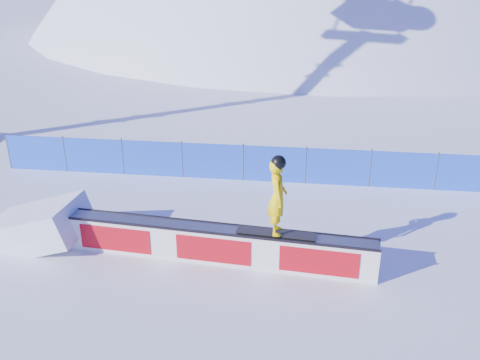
# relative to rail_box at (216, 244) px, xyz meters

# --- Properties ---
(ground) EXTENTS (160.00, 160.00, 0.00)m
(ground) POSITION_rel_rail_box_xyz_m (3.06, 0.41, -0.45)
(ground) COLOR white
(ground) RESTS_ON ground
(snow_hill) EXTENTS (64.00, 64.00, 64.00)m
(snow_hill) POSITION_rel_rail_box_xyz_m (3.06, 42.41, -18.45)
(snow_hill) COLOR white
(snow_hill) RESTS_ON ground
(safety_fence) EXTENTS (22.05, 0.05, 1.30)m
(safety_fence) POSITION_rel_rail_box_xyz_m (3.06, 4.91, 0.15)
(safety_fence) COLOR blue
(safety_fence) RESTS_ON ground
(rail_box) EXTENTS (7.62, 1.17, 0.91)m
(rail_box) POSITION_rel_rail_box_xyz_m (0.00, 0.00, 0.00)
(rail_box) COLOR white
(rail_box) RESTS_ON ground
(snow_ramp) EXTENTS (2.73, 1.84, 1.62)m
(snow_ramp) POSITION_rel_rail_box_xyz_m (-4.73, 0.40, -0.45)
(snow_ramp) COLOR white
(snow_ramp) RESTS_ON ground
(snowboarder) EXTENTS (1.86, 0.70, 1.92)m
(snowboarder) POSITION_rel_rail_box_xyz_m (1.44, -0.12, 1.41)
(snowboarder) COLOR black
(snowboarder) RESTS_ON rail_box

